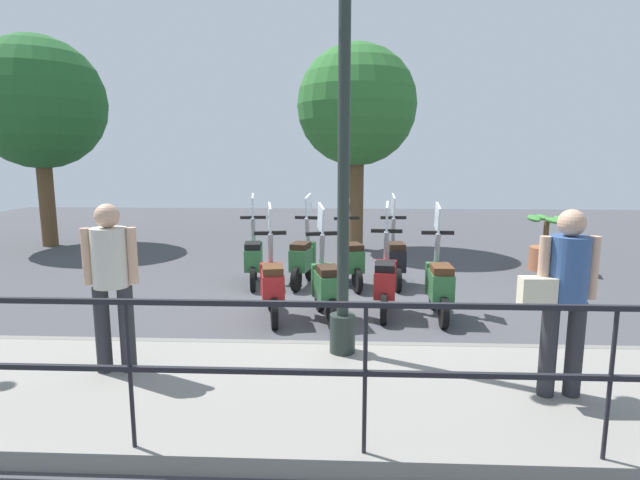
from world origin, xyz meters
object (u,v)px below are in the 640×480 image
Objects in this scene: potted_palm at (545,247)px; scooter_near_2 at (326,285)px; pedestrian_with_bag at (564,289)px; tree_distant at (357,107)px; tree_large at (38,104)px; scooter_near_0 at (439,283)px; scooter_far_2 at (303,258)px; scooter_far_3 at (253,257)px; scooter_far_0 at (395,258)px; scooter_near_1 at (385,280)px; lamp_post_near at (344,176)px; pedestrian_distant at (111,275)px; scooter_near_3 at (272,284)px; scooter_far_1 at (351,258)px.

potted_palm is 0.69× the size of scooter_near_2.
pedestrian_with_bag is 0.34× the size of tree_distant.
tree_large is 10.43m from scooter_near_0.
scooter_far_2 and scooter_far_3 have the same top height.
scooter_far_0 is at bearing -170.17° from tree_distant.
potted_palm is at bearing -42.23° from scooter_near_1.
scooter_near_2 is at bearing 147.51° from scooter_far_0.
tree_distant is at bearing 9.73° from scooter_near_1.
lamp_post_near is at bearing 62.29° from pedestrian_with_bag.
potted_palm is at bearing -39.05° from scooter_near_0.
scooter_near_3 is at bearing 141.05° from pedestrian_distant.
tree_distant is 4.41m from scooter_far_0.
scooter_near_2 and scooter_far_1 have the same top height.
scooter_far_0 is 2.39m from scooter_far_3.
lamp_post_near is 3.77m from scooter_far_0.
scooter_near_0 is 2.24m from scooter_near_3.
scooter_far_0 is 1.55m from scooter_far_2.
tree_distant is 6.05m from scooter_near_3.
pedestrian_with_bag reaches higher than scooter_far_3.
scooter_near_1 is at bearing 80.69° from scooter_near_0.
potted_palm is 5.78m from scooter_near_3.
scooter_near_1 and scooter_near_3 have the same top height.
pedestrian_distant is 1.50× the size of potted_palm.
pedestrian_distant is 2.86m from scooter_near_2.
potted_palm is at bearing -119.67° from tree_distant.
scooter_near_1 is 1.00× the size of scooter_far_1.
scooter_near_2 is 1.86m from scooter_far_2.
tree_large is (7.45, 5.08, 2.33)m from pedestrian_distant.
scooter_near_3 and scooter_far_2 have the same top height.
tree_distant reaches higher than scooter_far_3.
tree_distant is 5.70m from scooter_near_1.
scooter_far_0 is (1.73, 0.42, 0.00)m from scooter_near_0.
scooter_far_1 is at bearing -116.35° from tree_large.
scooter_near_3 is (-5.40, -6.28, -2.93)m from tree_large.
tree_large reaches higher than scooter_near_0.
tree_distant is at bearing -2.54° from lamp_post_near.
tree_large is (7.77, 9.04, 2.33)m from pedestrian_with_bag.
lamp_post_near is 3.57m from scooter_far_1.
pedestrian_with_bag is 1.03× the size of scooter_near_0.
tree_large reaches higher than scooter_near_2.
scooter_near_1 is at bearing 121.64° from pedestrian_distant.
scooter_near_2 is 1.00× the size of scooter_near_3.
scooter_far_1 is 0.80m from scooter_far_2.
scooter_near_1 is at bearing -91.42° from scooter_near_3.
tree_distant reaches higher than lamp_post_near.
tree_distant is at bearing 9.47° from pedestrian_with_bag.
scooter_far_1 is (1.49, 0.45, 0.00)m from scooter_near_1.
pedestrian_with_bag is at bearing -153.06° from scooter_near_2.
potted_palm is 4.01m from scooter_far_1.
lamp_post_near is 2.68× the size of scooter_far_3.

